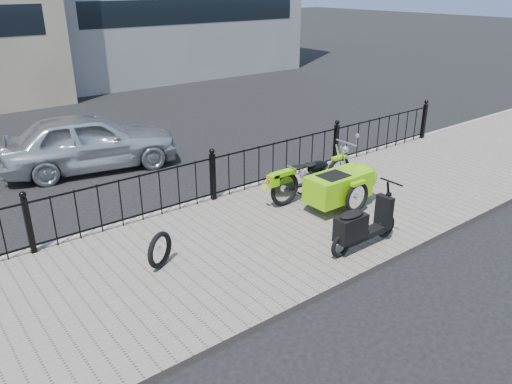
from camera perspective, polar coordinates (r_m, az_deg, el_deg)
ground at (r=9.23m, az=-0.40°, el=-4.07°), size 120.00×120.00×0.00m
sidewalk at (r=8.86m, az=1.57°, el=-4.89°), size 30.00×3.80×0.12m
curb at (r=10.28m, az=-5.28°, el=-0.87°), size 30.00×0.10×0.12m
iron_fence at (r=9.97m, az=-4.95°, el=1.65°), size 14.11×0.11×1.08m
motorcycle_sidecar at (r=9.84m, az=9.51°, el=1.17°), size 2.28×1.48×0.98m
scooter at (r=8.30m, az=11.90°, el=-3.86°), size 1.53×0.45×1.04m
spare_tire at (r=7.80m, az=-10.93°, el=-6.52°), size 0.55×0.35×0.58m
sedan_car at (r=12.54m, az=-18.50°, el=5.54°), size 4.29×2.40×1.38m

